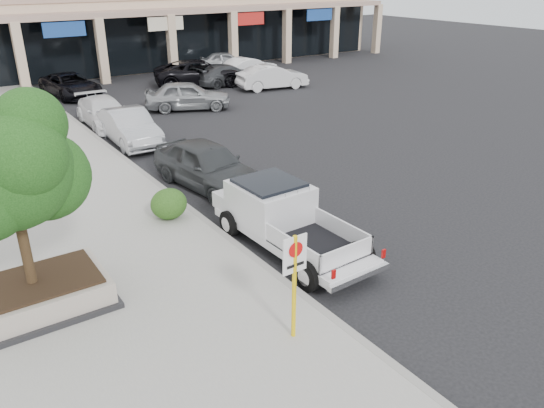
{
  "coord_description": "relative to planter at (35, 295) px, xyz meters",
  "views": [
    {
      "loc": [
        -7.97,
        -8.9,
        7.05
      ],
      "look_at": [
        -0.87,
        1.5,
        1.45
      ],
      "focal_mm": 35.0,
      "sensor_mm": 36.0,
      "label": 1
    }
  ],
  "objects": [
    {
      "name": "ground",
      "position": [
        6.73,
        -2.16,
        -0.48
      ],
      "size": [
        120.0,
        120.0,
        0.0
      ],
      "primitive_type": "plane",
      "color": "black",
      "rests_on": "ground"
    },
    {
      "name": "curb_car_d",
      "position": [
        6.72,
        21.97,
        0.22
      ],
      "size": [
        2.92,
        5.24,
        1.38
      ],
      "primitive_type": "imported",
      "rotation": [
        0.0,
        0.0,
        0.13
      ],
      "color": "black",
      "rests_on": "ground"
    },
    {
      "name": "lot_car_f",
      "position": [
        18.62,
        20.99,
        0.24
      ],
      "size": [
        4.53,
        2.17,
        1.43
      ],
      "primitive_type": "imported",
      "rotation": [
        0.0,
        0.0,
        1.73
      ],
      "color": "silver",
      "rests_on": "ground"
    },
    {
      "name": "strip_mall",
      "position": [
        14.73,
        31.77,
        4.27
      ],
      "size": [
        40.55,
        12.43,
        9.5
      ],
      "color": "#C8A88C",
      "rests_on": "ground"
    },
    {
      "name": "hedge",
      "position": [
        4.37,
        2.62,
        0.14
      ],
      "size": [
        1.1,
        0.99,
        0.93
      ],
      "primitive_type": "ellipsoid",
      "color": "#1F4413",
      "rests_on": "sidewalk"
    },
    {
      "name": "sidewalk",
      "position": [
        1.23,
        3.84,
        -0.4
      ],
      "size": [
        8.0,
        52.0,
        0.15
      ],
      "primitive_type": "cube",
      "color": "gray",
      "rests_on": "ground"
    },
    {
      "name": "curb_car_b",
      "position": [
        6.27,
        10.95,
        0.28
      ],
      "size": [
        1.74,
        4.61,
        1.5
      ],
      "primitive_type": "imported",
      "rotation": [
        0.0,
        0.0,
        -0.03
      ],
      "color": "#A6A9AF",
      "rests_on": "ground"
    },
    {
      "name": "lot_car_a",
      "position": [
        11.08,
        15.12,
        0.3
      ],
      "size": [
        4.91,
        3.55,
        1.55
      ],
      "primitive_type": "imported",
      "rotation": [
        0.0,
        0.0,
        1.15
      ],
      "color": "gray",
      "rests_on": "ground"
    },
    {
      "name": "lot_car_c",
      "position": [
        16.23,
        19.76,
        0.2
      ],
      "size": [
        4.71,
        2.09,
        1.34
      ],
      "primitive_type": "imported",
      "rotation": [
        0.0,
        0.0,
        1.62
      ],
      "color": "#2F3134",
      "rests_on": "ground"
    },
    {
      "name": "lot_car_d",
      "position": [
        14.69,
        20.56,
        0.36
      ],
      "size": [
        6.56,
        4.46,
        1.67
      ],
      "primitive_type": "imported",
      "rotation": [
        0.0,
        0.0,
        1.26
      ],
      "color": "black",
      "rests_on": "ground"
    },
    {
      "name": "no_parking_sign",
      "position": [
        4.12,
        -4.0,
        1.16
      ],
      "size": [
        0.55,
        0.09,
        2.3
      ],
      "color": "yellow",
      "rests_on": "sidewalk"
    },
    {
      "name": "planter_tree",
      "position": [
        0.13,
        0.15,
        2.94
      ],
      "size": [
        2.9,
        2.55,
        4.0
      ],
      "color": "black",
      "rests_on": "planter"
    },
    {
      "name": "lot_car_e",
      "position": [
        19.03,
        24.85,
        0.2
      ],
      "size": [
        4.28,
        3.13,
        1.35
      ],
      "primitive_type": "imported",
      "rotation": [
        0.0,
        0.0,
        1.14
      ],
      "color": "#A2A6AA",
      "rests_on": "ground"
    },
    {
      "name": "curb_car_a",
      "position": [
        6.7,
        4.53,
        0.33
      ],
      "size": [
        2.55,
        4.97,
        1.62
      ],
      "primitive_type": "imported",
      "rotation": [
        0.0,
        0.0,
        0.14
      ],
      "color": "#303235",
      "rests_on": "ground"
    },
    {
      "name": "curb_car_c",
      "position": [
        6.3,
        14.43,
        0.2
      ],
      "size": [
        2.02,
        4.69,
        1.35
      ],
      "primitive_type": "imported",
      "rotation": [
        0.0,
        0.0,
        -0.03
      ],
      "color": "silver",
      "rests_on": "ground"
    },
    {
      "name": "pickup_truck",
      "position": [
        6.38,
        -0.81,
        0.38
      ],
      "size": [
        2.17,
        5.5,
        1.71
      ],
      "primitive_type": null,
      "rotation": [
        0.0,
        0.0,
        0.03
      ],
      "color": "silver",
      "rests_on": "ground"
    },
    {
      "name": "lot_car_b",
      "position": [
        18.0,
        17.1,
        0.27
      ],
      "size": [
        4.73,
        2.29,
        1.49
      ],
      "primitive_type": "imported",
      "rotation": [
        0.0,
        0.0,
        1.41
      ],
      "color": "silver",
      "rests_on": "ground"
    },
    {
      "name": "planter",
      "position": [
        0.0,
        0.0,
        0.0
      ],
      "size": [
        3.2,
        2.2,
        0.68
      ],
      "color": "black",
      "rests_on": "sidewalk"
    },
    {
      "name": "curb",
      "position": [
        5.18,
        3.84,
        -0.4
      ],
      "size": [
        0.2,
        52.0,
        0.15
      ],
      "primitive_type": "cube",
      "color": "gray",
      "rests_on": "ground"
    }
  ]
}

